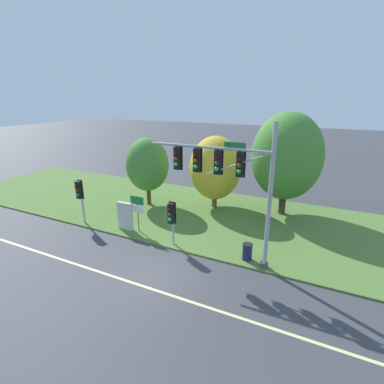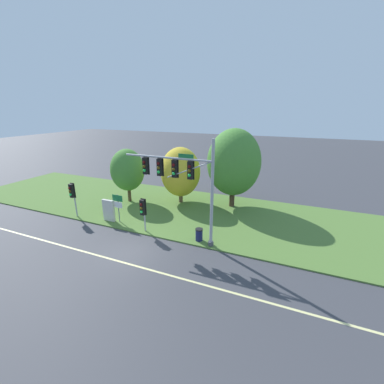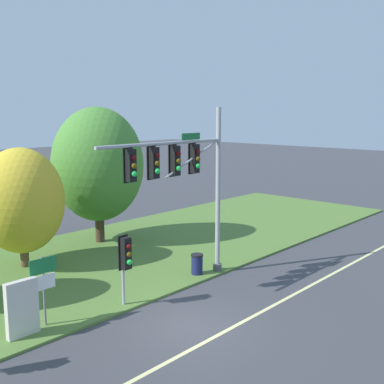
# 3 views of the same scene
# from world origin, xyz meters

# --- Properties ---
(ground_plane) EXTENTS (160.00, 160.00, 0.00)m
(ground_plane) POSITION_xyz_m (0.00, 0.00, 0.00)
(ground_plane) COLOR #3D3D42
(lane_stripe) EXTENTS (36.00, 0.16, 0.01)m
(lane_stripe) POSITION_xyz_m (0.00, -1.20, 0.00)
(lane_stripe) COLOR beige
(lane_stripe) RESTS_ON ground
(grass_verge) EXTENTS (48.00, 11.50, 0.10)m
(grass_verge) POSITION_xyz_m (0.00, 8.25, 0.05)
(grass_verge) COLOR #517533
(grass_verge) RESTS_ON ground
(traffic_signal_mast) EXTENTS (6.90, 0.49, 7.51)m
(traffic_signal_mast) POSITION_xyz_m (2.72, 2.89, 4.87)
(traffic_signal_mast) COLOR #9EA0A5
(traffic_signal_mast) RESTS_ON grass_verge
(pedestrian_signal_near_kerb) EXTENTS (0.46, 0.55, 2.74)m
(pedestrian_signal_near_kerb) POSITION_xyz_m (-0.60, 2.82, 2.03)
(pedestrian_signal_near_kerb) COLOR #9EA0A5
(pedestrian_signal_near_kerb) RESTS_ON grass_verge
(pedestrian_signal_further_along) EXTENTS (0.46, 0.55, 3.14)m
(pedestrian_signal_further_along) POSITION_xyz_m (-7.87, 2.86, 2.38)
(pedestrian_signal_further_along) COLOR #9EA0A5
(pedestrian_signal_further_along) RESTS_ON grass_verge
(route_sign_post) EXTENTS (1.01, 0.08, 2.47)m
(route_sign_post) POSITION_xyz_m (-3.59, 3.58, 1.76)
(route_sign_post) COLOR slate
(route_sign_post) RESTS_ON grass_verge
(tree_nearest_road) EXTENTS (3.41, 3.41, 5.46)m
(tree_nearest_road) POSITION_xyz_m (-5.91, 8.22, 3.41)
(tree_nearest_road) COLOR #4C3823
(tree_nearest_road) RESTS_ON grass_verge
(tree_left_of_mast) EXTENTS (3.98, 3.98, 5.68)m
(tree_left_of_mast) POSITION_xyz_m (-0.84, 10.05, 3.29)
(tree_left_of_mast) COLOR brown
(tree_left_of_mast) RESTS_ON grass_verge
(tree_behind_signpost) EXTENTS (5.07, 5.07, 7.58)m
(tree_behind_signpost) POSITION_xyz_m (4.31, 11.02, 4.49)
(tree_behind_signpost) COLOR #423021
(tree_behind_signpost) RESTS_ON grass_verge
(info_kiosk) EXTENTS (1.10, 0.24, 1.90)m
(info_kiosk) POSITION_xyz_m (-4.52, 3.41, 1.04)
(info_kiosk) COLOR beige
(info_kiosk) RESTS_ON grass_verge
(trash_bin) EXTENTS (0.56, 0.56, 0.93)m
(trash_bin) POSITION_xyz_m (3.90, 3.24, 0.57)
(trash_bin) COLOR #191E4C
(trash_bin) RESTS_ON grass_verge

